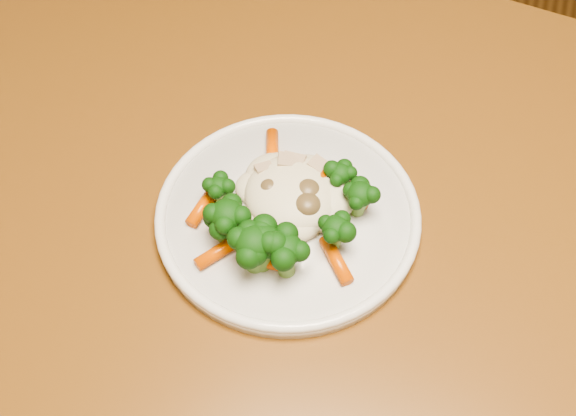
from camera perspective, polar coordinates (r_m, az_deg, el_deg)
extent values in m
plane|color=brown|center=(1.50, 18.14, -10.57)|extent=(3.00, 3.00, 0.00)
cube|color=brown|center=(0.69, 7.33, -1.53)|extent=(1.18, 0.87, 0.04)
cube|color=brown|center=(1.30, -9.41, 6.50)|extent=(0.07, 0.07, 0.71)
cylinder|color=white|center=(0.66, 0.00, -0.69)|extent=(0.24, 0.24, 0.01)
ellipsoid|color=beige|center=(0.65, 0.40, 1.68)|extent=(0.10, 0.09, 0.04)
ellipsoid|color=black|center=(0.63, -5.05, -1.59)|extent=(0.04, 0.04, 0.04)
ellipsoid|color=black|center=(0.60, -2.68, -3.50)|extent=(0.05, 0.05, 0.05)
ellipsoid|color=black|center=(0.60, -0.19, -3.88)|extent=(0.05, 0.05, 0.04)
ellipsoid|color=black|center=(0.62, 3.75, -2.13)|extent=(0.04, 0.04, 0.04)
ellipsoid|color=black|center=(0.64, 5.68, 0.55)|extent=(0.04, 0.04, 0.04)
ellipsoid|color=black|center=(0.66, 4.13, 2.25)|extent=(0.03, 0.03, 0.03)
ellipsoid|color=black|center=(0.65, -5.44, 1.27)|extent=(0.03, 0.03, 0.03)
ellipsoid|color=black|center=(0.62, -4.73, -1.23)|extent=(0.05, 0.05, 0.04)
ellipsoid|color=black|center=(0.61, -2.04, -3.27)|extent=(0.05, 0.05, 0.05)
cylinder|color=#E95B05|center=(0.69, -1.25, 4.38)|extent=(0.03, 0.05, 0.01)
cylinder|color=#E95B05|center=(0.67, 2.51, 2.33)|extent=(0.04, 0.03, 0.01)
cylinder|color=#E95B05|center=(0.67, 4.71, 1.51)|extent=(0.05, 0.04, 0.01)
cylinder|color=#E95B05|center=(0.66, -6.73, 0.15)|extent=(0.02, 0.05, 0.01)
cylinder|color=#E95B05|center=(0.63, -5.22, -3.29)|extent=(0.04, 0.05, 0.01)
cylinder|color=#E95B05|center=(0.62, -1.76, -4.22)|extent=(0.04, 0.01, 0.01)
cylinder|color=#E95B05|center=(0.62, 3.83, -4.12)|extent=(0.04, 0.04, 0.01)
cylinder|color=#E95B05|center=(0.65, 2.07, 1.52)|extent=(0.02, 0.04, 0.01)
ellipsoid|color=brown|center=(0.64, 1.53, 1.38)|extent=(0.03, 0.03, 0.02)
ellipsoid|color=brown|center=(0.64, 1.51, 0.27)|extent=(0.02, 0.02, 0.02)
ellipsoid|color=brown|center=(0.65, -1.44, 1.63)|extent=(0.02, 0.02, 0.01)
cube|color=tan|center=(0.67, 0.43, 3.61)|extent=(0.02, 0.02, 0.01)
cube|color=tan|center=(0.66, 2.56, 3.12)|extent=(0.03, 0.02, 0.01)
cube|color=tan|center=(0.66, -1.91, 3.06)|extent=(0.02, 0.02, 0.01)
cube|color=tan|center=(0.67, 0.23, 3.44)|extent=(0.03, 0.02, 0.01)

